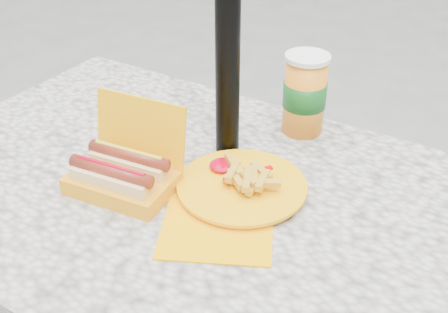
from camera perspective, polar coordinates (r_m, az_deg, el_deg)
The scene contains 4 objects.
picnic_table at distance 1.18m, azimuth -3.76°, elevation -7.24°, with size 1.20×0.80×0.75m.
hotdog_box at distance 1.10m, azimuth -10.20°, elevation -1.64°, with size 0.21×0.18×0.16m.
fries_plate at distance 1.08m, azimuth 1.64°, elevation -3.17°, with size 0.27×0.37×0.05m.
soda_cup at distance 1.26m, azimuth 8.19°, elevation 6.31°, with size 0.10×0.10×0.18m.
Camera 1 is at (0.54, -0.73, 1.40)m, focal length 45.00 mm.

